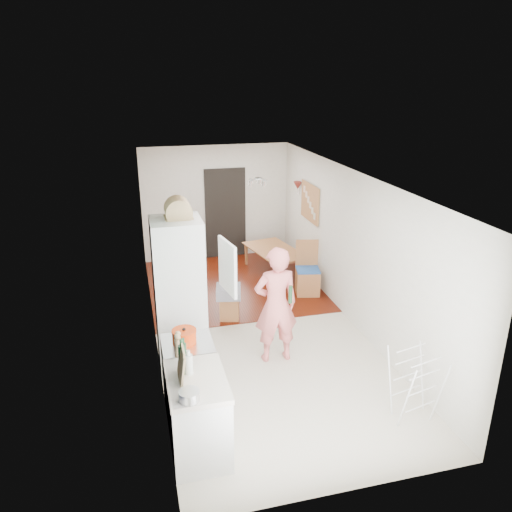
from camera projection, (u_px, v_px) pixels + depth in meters
name	position (u px, v px, depth m)	size (l,w,h in m)	color
room_shell	(256.00, 256.00, 7.70)	(3.20, 7.00, 2.50)	silver
floor	(256.00, 328.00, 8.13)	(3.20, 7.00, 0.01)	#BEB5A0
wood_floor_overlay	(233.00, 284.00, 9.81)	(3.20, 3.30, 0.01)	#571307
sage_wall_panel	(158.00, 279.00, 5.30)	(0.02, 3.00, 1.30)	slate
tile_splashback	(167.00, 363.00, 5.04)	(0.02, 1.90, 0.50)	black
doorway_recess	(225.00, 214.00, 11.00)	(0.90, 0.04, 2.00)	black
base_cabinet	(198.00, 417.00, 5.36)	(0.60, 0.90, 0.86)	silver
worktop	(196.00, 381.00, 5.20)	(0.62, 0.92, 0.06)	beige
range_cooker	(189.00, 378.00, 6.04)	(0.60, 0.60, 0.88)	silver
cooker_top	(187.00, 344.00, 5.88)	(0.60, 0.60, 0.04)	silver
fridge_housing	(180.00, 296.00, 6.75)	(0.66, 0.66, 2.15)	silver
fridge_door	(227.00, 267.00, 6.46)	(0.56, 0.04, 0.70)	silver
fridge_interior	(201.00, 261.00, 6.66)	(0.02, 0.52, 0.66)	white
pinboard	(310.00, 202.00, 9.69)	(0.03, 0.90, 0.70)	tan
pinboard_frame	(310.00, 202.00, 9.69)	(0.01, 0.94, 0.74)	#965534
wall_sconce	(298.00, 185.00, 10.21)	(0.18, 0.18, 0.16)	maroon
person	(276.00, 295.00, 6.92)	(0.74, 0.48, 2.02)	#E06F6E
dining_table	(276.00, 263.00, 10.31)	(1.25, 0.70, 0.44)	#965534
dining_chair	(308.00, 269.00, 9.24)	(0.42, 0.42, 1.00)	#965534
stool	(230.00, 307.00, 8.38)	(0.32, 0.32, 0.41)	#965534
grey_drape	(228.00, 292.00, 8.26)	(0.40, 0.40, 0.18)	slate
drying_rack	(415.00, 386.00, 5.88)	(0.45, 0.41, 0.88)	silver
bread_bin	(178.00, 211.00, 6.42)	(0.36, 0.34, 0.19)	tan
red_casserole	(184.00, 337.00, 5.84)	(0.29, 0.29, 0.17)	red
steel_pan	(189.00, 396.00, 4.83)	(0.21, 0.21, 0.10)	silver
held_bottle	(290.00, 294.00, 6.77)	(0.05, 0.05, 0.25)	#1A3E22
bottle_a	(182.00, 360.00, 5.22)	(0.08, 0.08, 0.33)	#1A3E22
bottle_b	(184.00, 354.00, 5.38)	(0.06, 0.06, 0.27)	#1A3E22
bottle_c	(189.00, 364.00, 5.24)	(0.09, 0.09, 0.22)	silver
pepper_mill_front	(177.00, 348.00, 5.55)	(0.06, 0.06, 0.22)	tan
pepper_mill_back	(178.00, 345.00, 5.61)	(0.06, 0.06, 0.22)	tan
chopping_boards	(181.00, 364.00, 5.09)	(0.04, 0.28, 0.38)	tan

